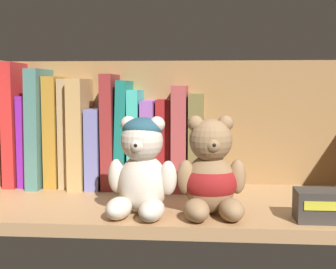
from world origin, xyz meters
The scene contains 19 objects.
shelf_board centered at (0.00, 0.00, 1.00)cm, with size 74.74×30.70×2.00cm, color tan.
shelf_back_panel centered at (0.00, 15.95, 13.35)cm, with size 77.14×1.20×26.70cm, color olive.
book_0 centered at (-34.72, 12.07, 14.11)cm, with size 2.31×11.19×24.21cm, color red.
book_1 centered at (-32.17, 12.07, 10.86)cm, with size 2.06×9.79×17.72cm, color #741E9C.
book_2 centered at (-29.55, 12.07, 13.46)cm, with size 2.46×13.88×22.92cm, color #41726C.
book_3 centered at (-26.72, 12.07, 12.76)cm, with size 2.50×10.29×21.51cm, color #AB7627.
book_4 centered at (-24.14, 12.07, 12.54)cm, with size 1.93×9.86×21.07cm, color tan.
book_5 centered at (-21.39, 12.07, 12.52)cm, with size 2.84×14.04×21.04cm, color tan.
book_6 centered at (-18.32, 12.07, 9.68)cm, with size 2.59×13.21×15.35cm, color #6D70B1.
book_7 centered at (-15.54, 12.07, 12.95)cm, with size 2.24×12.57×21.91cm, color maroon.
book_8 centered at (-13.07, 12.07, 12.36)cm, with size 1.97×11.74×20.71cm, color #197267.
book_9 centered at (-10.68, 12.07, 11.49)cm, with size 2.10×11.81×18.98cm, color #3CBBAC.
book_10 centered at (-8.06, 12.07, 10.46)cm, with size 2.41×11.88×16.91cm, color #9155AE.
book_11 centered at (-5.14, 12.07, 10.55)cm, with size 2.70×9.27×17.11cm, color maroon.
book_12 centered at (-2.06, 12.07, 11.88)cm, with size 2.75×14.04×19.76cm, color #A34141.
book_13 centered at (1.04, 12.07, 11.12)cm, with size 2.73×13.36×18.24cm, color brown.
teddy_bear_larger centered at (-6.79, -8.70, 9.15)cm, with size 11.14×11.49×15.07cm.
teddy_bear_smaller centered at (3.75, -8.03, 7.98)cm, with size 11.25×11.94×15.21cm.
small_product_box centered at (21.07, -10.39, 4.28)cm, with size 9.83×5.38×4.55cm.
Camera 1 is at (3.38, -80.61, 21.54)cm, focal length 51.28 mm.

